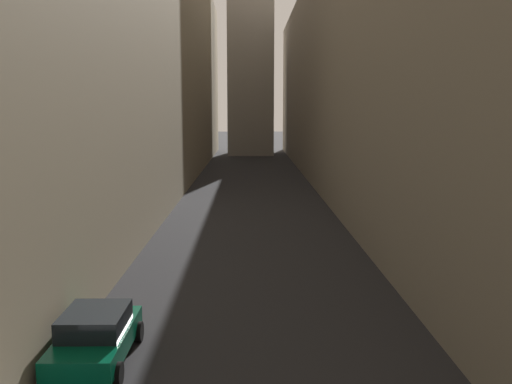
{
  "coord_description": "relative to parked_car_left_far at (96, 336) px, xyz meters",
  "views": [
    {
      "loc": [
        -0.14,
        8.77,
        6.94
      ],
      "look_at": [
        0.0,
        21.44,
        5.04
      ],
      "focal_mm": 39.07,
      "sensor_mm": 36.0,
      "label": 1
    }
  ],
  "objects": [
    {
      "name": "building_block_left",
      "position": [
        -7.07,
        26.62,
        10.6
      ],
      "size": [
        11.95,
        108.0,
        22.72
      ],
      "primitive_type": "cube",
      "color": "gray",
      "rests_on": "ground"
    },
    {
      "name": "parked_car_left_far",
      "position": [
        0.0,
        0.0,
        0.0
      ],
      "size": [
        2.02,
        3.97,
        1.47
      ],
      "rotation": [
        0.0,
        0.0,
        1.57
      ],
      "color": "#05472D",
      "rests_on": "ground"
    },
    {
      "name": "building_block_right",
      "position": [
        15.37,
        26.62,
        9.12
      ],
      "size": [
        10.94,
        108.0,
        19.76
      ],
      "primitive_type": "cube",
      "color": "gray",
      "rests_on": "ground"
    },
    {
      "name": "ground_plane",
      "position": [
        4.4,
        24.62,
        -0.76
      ],
      "size": [
        264.0,
        264.0,
        0.0
      ],
      "primitive_type": "plane",
      "color": "#232326"
    }
  ]
}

